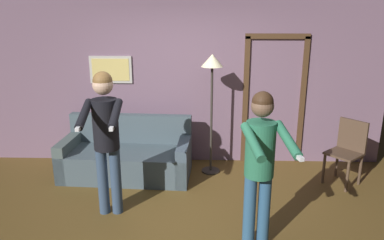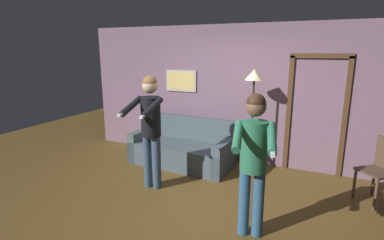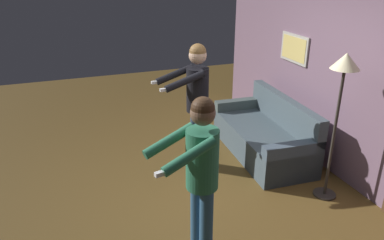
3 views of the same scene
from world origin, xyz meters
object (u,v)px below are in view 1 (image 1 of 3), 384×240
Objects in this scene: person_standing_left at (106,130)px; person_standing_right at (260,157)px; torchiere_lamp at (212,76)px; dining_chair_distant at (347,148)px; couch at (127,158)px.

person_standing_left is 1.82m from person_standing_right.
torchiere_lamp reaches higher than dining_chair_distant.
torchiere_lamp is at bearing 45.31° from person_standing_left.
person_standing_right is (1.71, -0.60, -0.06)m from person_standing_left.
torchiere_lamp is 1.96× the size of dining_chair_distant.
couch is 1.07× the size of torchiere_lamp.
torchiere_lamp is 1.08× the size of person_standing_right.
person_standing_left is 3.39m from dining_chair_distant.
torchiere_lamp is 1.03× the size of person_standing_left.
person_standing_right is at bearing -44.99° from couch.
person_standing_left is (-1.26, -1.27, -0.42)m from torchiere_lamp.
person_standing_left reaches higher than dining_chair_distant.
dining_chair_distant is (1.94, -0.31, -0.98)m from torchiere_lamp.
person_standing_left is 1.90× the size of dining_chair_distant.
dining_chair_distant is (1.49, 1.57, -0.49)m from person_standing_right.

